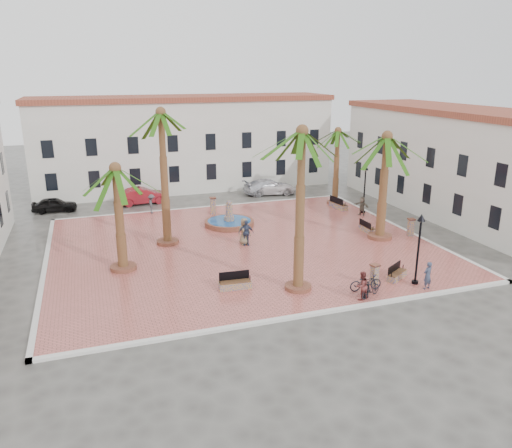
{
  "coord_description": "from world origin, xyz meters",
  "views": [
    {
      "loc": [
        -9.81,
        -31.74,
        11.94
      ],
      "look_at": [
        1.0,
        0.0,
        1.6
      ],
      "focal_mm": 35.0,
      "sensor_mm": 36.0,
      "label": 1
    }
  ],
  "objects_px": {
    "bench_se": "(397,275)",
    "bollard_n": "(213,205)",
    "cyclist_b": "(362,286)",
    "car_silver": "(269,187)",
    "fountain": "(229,222)",
    "bicycle_b": "(371,289)",
    "palm_e": "(386,149)",
    "lamppost_e": "(365,181)",
    "palm_sw": "(116,182)",
    "cyclist_a": "(428,275)",
    "pedestrian_fountain_a": "(244,231)",
    "litter_bin": "(365,291)",
    "pedestrian_north": "(152,204)",
    "bench_s": "(235,284)",
    "pedestrian_fountain_b": "(246,233)",
    "bollard_se": "(374,274)",
    "bench_ne": "(338,205)",
    "palm_nw": "(161,126)",
    "car_red": "(142,196)",
    "bicycle_a": "(366,282)",
    "palm_ne": "(338,139)",
    "bench_e": "(367,229)",
    "car_white": "(271,187)",
    "lamppost_s": "(420,237)",
    "bollard_e": "(411,227)",
    "pedestrian_east": "(362,206)",
    "palm_s": "(302,148)",
    "car_black": "(54,205)"
  },
  "relations": [
    {
      "from": "bench_se",
      "to": "bollard_n",
      "type": "height_order",
      "value": "bollard_n"
    },
    {
      "from": "cyclist_b",
      "to": "car_silver",
      "type": "height_order",
      "value": "cyclist_b"
    },
    {
      "from": "fountain",
      "to": "bicycle_b",
      "type": "distance_m",
      "value": 15.63
    },
    {
      "from": "palm_e",
      "to": "lamppost_e",
      "type": "height_order",
      "value": "palm_e"
    },
    {
      "from": "palm_sw",
      "to": "cyclist_a",
      "type": "distance_m",
      "value": 18.69
    },
    {
      "from": "palm_sw",
      "to": "pedestrian_fountain_a",
      "type": "relative_size",
      "value": 3.51
    },
    {
      "from": "litter_bin",
      "to": "pedestrian_north",
      "type": "distance_m",
      "value": 22.4
    },
    {
      "from": "palm_sw",
      "to": "bench_s",
      "type": "distance_m",
      "value": 9.25
    },
    {
      "from": "palm_sw",
      "to": "pedestrian_fountain_b",
      "type": "height_order",
      "value": "palm_sw"
    },
    {
      "from": "lamppost_e",
      "to": "bollard_se",
      "type": "bearing_deg",
      "value": -118.18
    },
    {
      "from": "bench_ne",
      "to": "pedestrian_fountain_a",
      "type": "bearing_deg",
      "value": 111.49
    },
    {
      "from": "car_silver",
      "to": "palm_nw",
      "type": "bearing_deg",
      "value": 131.47
    },
    {
      "from": "palm_nw",
      "to": "bench_ne",
      "type": "bearing_deg",
      "value": 15.73
    },
    {
      "from": "pedestrian_fountain_a",
      "to": "car_red",
      "type": "bearing_deg",
      "value": 107.43
    },
    {
      "from": "litter_bin",
      "to": "bicycle_a",
      "type": "distance_m",
      "value": 0.89
    },
    {
      "from": "palm_sw",
      "to": "palm_ne",
      "type": "xyz_separation_m",
      "value": [
        19.84,
        10.11,
        0.4
      ]
    },
    {
      "from": "fountain",
      "to": "bicycle_a",
      "type": "height_order",
      "value": "fountain"
    },
    {
      "from": "car_silver",
      "to": "palm_sw",
      "type": "bearing_deg",
      "value": 132.47
    },
    {
      "from": "lamppost_e",
      "to": "bicycle_b",
      "type": "xyz_separation_m",
      "value": [
        -8.33,
        -14.96,
        -2.33
      ]
    },
    {
      "from": "fountain",
      "to": "car_red",
      "type": "distance_m",
      "value": 11.07
    },
    {
      "from": "palm_ne",
      "to": "pedestrian_fountain_b",
      "type": "bearing_deg",
      "value": -143.65
    },
    {
      "from": "bench_e",
      "to": "pedestrian_fountain_b",
      "type": "bearing_deg",
      "value": 88.19
    },
    {
      "from": "palm_e",
      "to": "bench_s",
      "type": "distance_m",
      "value": 14.98
    },
    {
      "from": "bench_s",
      "to": "lamppost_e",
      "type": "bearing_deg",
      "value": 41.72
    },
    {
      "from": "palm_ne",
      "to": "bollard_se",
      "type": "distance_m",
      "value": 19.11
    },
    {
      "from": "car_white",
      "to": "lamppost_s",
      "type": "bearing_deg",
      "value": -169.6
    },
    {
      "from": "car_red",
      "to": "palm_nw",
      "type": "bearing_deg",
      "value": 175.64
    },
    {
      "from": "palm_ne",
      "to": "car_silver",
      "type": "height_order",
      "value": "palm_ne"
    },
    {
      "from": "palm_nw",
      "to": "bollard_e",
      "type": "relative_size",
      "value": 7.03
    },
    {
      "from": "bicycle_b",
      "to": "pedestrian_fountain_b",
      "type": "distance_m",
      "value": 10.93
    },
    {
      "from": "pedestrian_east",
      "to": "car_silver",
      "type": "relative_size",
      "value": 0.31
    },
    {
      "from": "cyclist_a",
      "to": "bicycle_a",
      "type": "relative_size",
      "value": 0.86
    },
    {
      "from": "palm_sw",
      "to": "bollard_se",
      "type": "xyz_separation_m",
      "value": [
        13.42,
        -7.11,
        -4.87
      ]
    },
    {
      "from": "bench_ne",
      "to": "pedestrian_fountain_b",
      "type": "distance_m",
      "value": 12.65
    },
    {
      "from": "bollard_e",
      "to": "cyclist_a",
      "type": "xyz_separation_m",
      "value": [
        -4.78,
        -8.28,
        0.11
      ]
    },
    {
      "from": "lamppost_s",
      "to": "cyclist_a",
      "type": "distance_m",
      "value": 2.2
    },
    {
      "from": "car_red",
      "to": "bollard_e",
      "type": "bearing_deg",
      "value": -138.95
    },
    {
      "from": "lamppost_e",
      "to": "cyclist_a",
      "type": "distance_m",
      "value": 15.92
    },
    {
      "from": "car_white",
      "to": "bench_ne",
      "type": "bearing_deg",
      "value": -144.79
    },
    {
      "from": "litter_bin",
      "to": "cyclist_b",
      "type": "relative_size",
      "value": 0.46
    },
    {
      "from": "palm_s",
      "to": "bollard_n",
      "type": "height_order",
      "value": "palm_s"
    },
    {
      "from": "fountain",
      "to": "car_silver",
      "type": "distance_m",
      "value": 11.68
    },
    {
      "from": "palm_e",
      "to": "bench_se",
      "type": "relative_size",
      "value": 4.58
    },
    {
      "from": "palm_s",
      "to": "pedestrian_fountain_a",
      "type": "relative_size",
      "value": 4.79
    },
    {
      "from": "palm_sw",
      "to": "pedestrian_fountain_b",
      "type": "xyz_separation_m",
      "value": [
        8.56,
        1.81,
        -4.62
      ]
    },
    {
      "from": "palm_e",
      "to": "cyclist_b",
      "type": "xyz_separation_m",
      "value": [
        -6.58,
        -8.64,
        -5.72
      ]
    },
    {
      "from": "bench_s",
      "to": "litter_bin",
      "type": "relative_size",
      "value": 2.55
    },
    {
      "from": "lamppost_s",
      "to": "bollard_n",
      "type": "xyz_separation_m",
      "value": [
        -7.49,
        17.98,
        -2.08
      ]
    },
    {
      "from": "cyclist_a",
      "to": "car_black",
      "type": "relative_size",
      "value": 0.43
    },
    {
      "from": "palm_e",
      "to": "lamppost_e",
      "type": "xyz_separation_m",
      "value": [
        2.39,
        6.41,
        -3.71
      ]
    }
  ]
}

